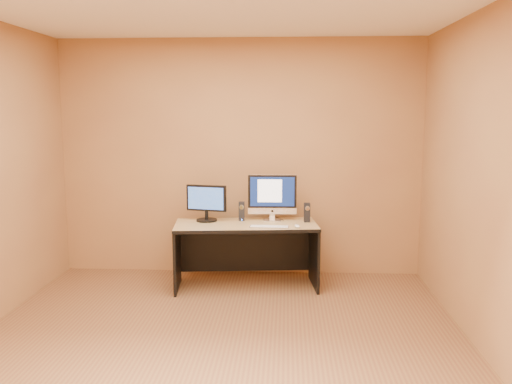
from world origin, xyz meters
TOP-DOWN VIEW (x-y plane):
  - floor at (0.00, 0.00)m, footprint 4.00×4.00m
  - walls at (0.00, 0.00)m, footprint 4.00×4.00m
  - ceiling at (0.00, 0.00)m, footprint 4.00×4.00m
  - desk at (0.11, 1.46)m, footprint 1.51×0.79m
  - imac at (0.37, 1.63)m, footprint 0.52×0.21m
  - second_monitor at (-0.32, 1.57)m, footprint 0.47×0.30m
  - speaker_left at (0.05, 1.62)m, footprint 0.07×0.07m
  - speaker_right at (0.73, 1.59)m, footprint 0.07×0.07m
  - keyboard at (0.35, 1.29)m, footprint 0.39×0.12m
  - mouse at (0.63, 1.30)m, footprint 0.08×0.10m
  - cable_a at (0.45, 1.73)m, footprint 0.10×0.18m
  - cable_b at (0.34, 1.73)m, footprint 0.08×0.15m

SIDE VIEW (x-z plane):
  - floor at x=0.00m, z-range 0.00..0.00m
  - desk at x=0.11m, z-range 0.00..0.67m
  - cable_a at x=0.45m, z-range 0.67..0.68m
  - cable_b at x=0.34m, z-range 0.67..0.68m
  - keyboard at x=0.35m, z-range 0.67..0.69m
  - mouse at x=0.63m, z-range 0.67..0.70m
  - speaker_left at x=0.05m, z-range 0.67..0.87m
  - speaker_right at x=0.73m, z-range 0.67..0.87m
  - second_monitor at x=-0.32m, z-range 0.67..1.05m
  - imac at x=0.37m, z-range 0.67..1.17m
  - walls at x=0.00m, z-range 0.00..2.60m
  - ceiling at x=0.00m, z-range 2.60..2.60m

